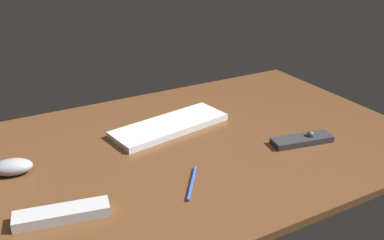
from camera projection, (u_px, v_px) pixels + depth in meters
The scene contains 6 objects.
desk at pixel (176, 151), 120.24cm from camera, with size 140.00×84.00×2.00cm, color brown.
keyboard at pixel (170, 126), 130.56cm from camera, with size 36.51×12.86×1.92cm, color silver.
computer_mouse at pixel (12, 167), 106.41cm from camera, with size 9.84×5.72×3.95cm, color #999EA5.
media_remote at pixel (303, 140), 122.02cm from camera, with size 18.59×8.58×3.28cm.
tv_remote at pixel (62, 214), 90.47cm from camera, with size 19.87×4.91×2.37cm, color #B7B7BC.
pen at pixel (192, 183), 102.70cm from camera, with size 0.77×0.77×14.52cm, color blue.
Camera 1 is at (-46.93, -94.74, 59.10)cm, focal length 39.97 mm.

